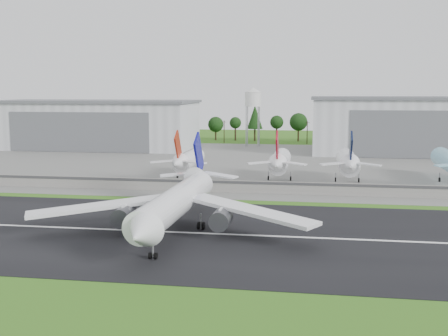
% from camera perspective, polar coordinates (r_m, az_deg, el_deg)
% --- Properties ---
extents(ground, '(600.00, 600.00, 0.00)m').
position_cam_1_polar(ground, '(103.22, -5.51, -7.96)').
color(ground, '#3E6B19').
rests_on(ground, ground).
extents(runway, '(320.00, 60.00, 0.10)m').
position_cam_1_polar(runway, '(112.57, -4.22, -6.57)').
color(runway, black).
rests_on(runway, ground).
extents(runway_centerline, '(220.00, 1.00, 0.02)m').
position_cam_1_polar(runway_centerline, '(112.56, -4.22, -6.54)').
color(runway_centerline, white).
rests_on(runway_centerline, runway).
extents(apron, '(320.00, 150.00, 0.10)m').
position_cam_1_polar(apron, '(219.30, 2.39, 0.56)').
color(apron, slate).
rests_on(apron, ground).
extents(blast_fence, '(240.00, 0.61, 3.50)m').
position_cam_1_polar(blast_fence, '(155.36, -0.42, -1.84)').
color(blast_fence, gray).
rests_on(blast_fence, ground).
extents(hangar_west, '(97.00, 44.00, 23.20)m').
position_cam_1_polar(hangar_west, '(281.86, -12.90, 4.37)').
color(hangar_west, silver).
rests_on(hangar_west, ground).
extents(hangar_east, '(102.00, 47.00, 25.20)m').
position_cam_1_polar(hangar_east, '(266.07, 19.89, 4.11)').
color(hangar_east, silver).
rests_on(hangar_east, ground).
extents(water_tower, '(8.40, 8.40, 29.40)m').
position_cam_1_polar(water_tower, '(282.66, 2.96, 7.19)').
color(water_tower, '#99999E').
rests_on(water_tower, ground).
extents(utility_poles, '(230.00, 3.00, 12.00)m').
position_cam_1_polar(utility_poles, '(298.42, 4.19, 2.50)').
color(utility_poles, black).
rests_on(utility_poles, ground).
extents(treeline, '(320.00, 16.00, 22.00)m').
position_cam_1_polar(treeline, '(313.31, 4.43, 2.76)').
color(treeline, black).
rests_on(treeline, ground).
extents(main_airliner, '(57.27, 59.13, 18.17)m').
position_cam_1_polar(main_airliner, '(111.35, -4.96, -4.18)').
color(main_airliner, white).
rests_on(main_airliner, runway).
extents(parked_jet_red_a, '(7.36, 31.29, 16.51)m').
position_cam_1_polar(parked_jet_red_a, '(178.41, -3.79, 0.78)').
color(parked_jet_red_a, white).
rests_on(parked_jet_red_a, ground).
extents(parked_jet_red_b, '(7.36, 31.29, 16.74)m').
position_cam_1_polar(parked_jet_red_b, '(174.27, 5.65, 0.66)').
color(parked_jet_red_b, white).
rests_on(parked_jet_red_b, ground).
extents(parked_jet_navy, '(7.36, 31.29, 16.90)m').
position_cam_1_polar(parked_jet_navy, '(174.29, 12.48, 0.56)').
color(parked_jet_navy, white).
rests_on(parked_jet_navy, ground).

